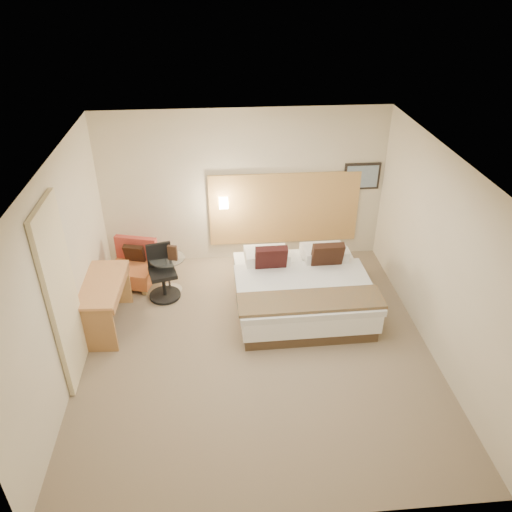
{
  "coord_description": "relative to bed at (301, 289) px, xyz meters",
  "views": [
    {
      "loc": [
        -0.46,
        -5.31,
        4.71
      ],
      "look_at": [
        0.05,
        0.68,
        1.1
      ],
      "focal_mm": 35.0,
      "sensor_mm": 36.0,
      "label": 1
    }
  ],
  "objects": [
    {
      "name": "bed",
      "position": [
        0.0,
        0.0,
        0.0
      ],
      "size": [
        2.06,
        1.99,
        0.98
      ],
      "color": "#463423",
      "rests_on": "floor"
    },
    {
      "name": "wall_front",
      "position": [
        -0.77,
        -3.42,
        1.03
      ],
      "size": [
        4.8,
        0.02,
        2.7
      ],
      "primitive_type": "cube",
      "color": "beige",
      "rests_on": "floor"
    },
    {
      "name": "ceiling",
      "position": [
        -0.77,
        -0.91,
        2.39
      ],
      "size": [
        4.8,
        5.0,
        0.02
      ],
      "primitive_type": "cube",
      "color": "silver",
      "rests_on": "floor"
    },
    {
      "name": "bottle_b",
      "position": [
        -2.04,
        0.68,
        0.42
      ],
      "size": [
        0.08,
        0.08,
        0.23
      ],
      "primitive_type": "cylinder",
      "rotation": [
        0.0,
        0.0,
        -0.28
      ],
      "color": "#8AA7D5",
      "rests_on": "side_table"
    },
    {
      "name": "headboard_panel",
      "position": [
        -0.07,
        1.56,
        0.63
      ],
      "size": [
        2.6,
        0.04,
        1.3
      ],
      "primitive_type": "cube",
      "color": "#BB8849",
      "rests_on": "wall_back"
    },
    {
      "name": "wall_right",
      "position": [
        1.64,
        -0.91,
        1.03
      ],
      "size": [
        0.02,
        5.0,
        2.7
      ],
      "primitive_type": "cube",
      "color": "beige",
      "rests_on": "floor"
    },
    {
      "name": "floor",
      "position": [
        -0.77,
        -0.91,
        -0.33
      ],
      "size": [
        4.8,
        5.0,
        0.02
      ],
      "primitive_type": "cube",
      "color": "#7A6952",
      "rests_on": "ground"
    },
    {
      "name": "wall_left",
      "position": [
        -3.18,
        -0.91,
        1.03
      ],
      "size": [
        0.02,
        5.0,
        2.7
      ],
      "primitive_type": "cube",
      "color": "beige",
      "rests_on": "floor"
    },
    {
      "name": "art_canvas",
      "position": [
        1.25,
        1.55,
        1.18
      ],
      "size": [
        0.54,
        0.01,
        0.39
      ],
      "primitive_type": "cube",
      "color": "gray",
      "rests_on": "wall_back"
    },
    {
      "name": "curtain",
      "position": [
        -3.13,
        -1.16,
        0.9
      ],
      "size": [
        0.06,
        0.9,
        2.42
      ],
      "primitive_type": "cube",
      "color": "beige",
      "rests_on": "wall_left"
    },
    {
      "name": "bottle_a",
      "position": [
        -2.14,
        0.67,
        0.42
      ],
      "size": [
        0.08,
        0.08,
        0.23
      ],
      "primitive_type": "cylinder",
      "rotation": [
        0.0,
        0.0,
        -0.28
      ],
      "color": "#9AB4EF",
      "rests_on": "side_table"
    },
    {
      "name": "desk_chair",
      "position": [
        -2.14,
        0.49,
        0.04
      ],
      "size": [
        0.61,
        0.61,
        0.88
      ],
      "color": "black",
      "rests_on": "floor"
    },
    {
      "name": "desk",
      "position": [
        -2.88,
        -0.22,
        0.28
      ],
      "size": [
        0.61,
        1.24,
        0.76
      ],
      "color": "tan",
      "rests_on": "floor"
    },
    {
      "name": "lamp_arm",
      "position": [
        -1.12,
        1.51,
        0.83
      ],
      "size": [
        0.02,
        0.12,
        0.02
      ],
      "primitive_type": "cylinder",
      "rotation": [
        1.57,
        0.0,
        0.0
      ],
      "color": "white",
      "rests_on": "wall_back"
    },
    {
      "name": "art_frame",
      "position": [
        1.25,
        1.57,
        1.18
      ],
      "size": [
        0.62,
        0.03,
        0.47
      ],
      "primitive_type": "cube",
      "color": "black",
      "rests_on": "wall_back"
    },
    {
      "name": "lounge_chair",
      "position": [
        -2.65,
        0.91,
        -0.02
      ],
      "size": [
        0.85,
        0.79,
        0.75
      ],
      "color": "#996448",
      "rests_on": "floor"
    },
    {
      "name": "lamp_shade",
      "position": [
        -1.12,
        1.45,
        0.83
      ],
      "size": [
        0.15,
        0.15,
        0.15
      ],
      "primitive_type": "cube",
      "color": "#F9E8C2",
      "rests_on": "wall_back"
    },
    {
      "name": "wall_back",
      "position": [
        -0.77,
        1.6,
        1.03
      ],
      "size": [
        4.8,
        0.02,
        2.7
      ],
      "primitive_type": "cube",
      "color": "beige",
      "rests_on": "floor"
    },
    {
      "name": "menu_folder",
      "position": [
        -1.95,
        0.55,
        0.43
      ],
      "size": [
        0.16,
        0.09,
        0.25
      ],
      "primitive_type": "cube",
      "rotation": [
        0.0,
        0.0,
        -0.28
      ],
      "color": "#321F14",
      "rests_on": "side_table"
    },
    {
      "name": "side_table",
      "position": [
        -2.06,
        0.61,
        0.03
      ],
      "size": [
        0.7,
        0.7,
        0.63
      ],
      "color": "white",
      "rests_on": "floor"
    }
  ]
}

